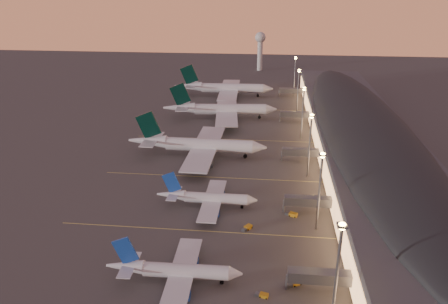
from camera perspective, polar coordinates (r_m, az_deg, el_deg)
ground at (r=142.74m, az=-2.77°, el=-9.19°), size 700.00×700.00×0.00m
airliner_narrow_south at (r=116.91m, az=-6.53°, el=-15.13°), size 35.52×31.64×12.72m
airliner_narrow_north at (r=150.70m, az=-2.24°, el=-6.02°), size 34.84×30.99×12.50m
airliner_wide_near at (r=193.25m, az=-3.54°, el=0.94°), size 61.89×56.19×19.85m
airliner_wide_mid at (r=246.61m, az=-0.49°, el=5.59°), size 64.08×58.65×20.49m
airliner_wide_far at (r=296.11m, az=-0.03°, el=8.34°), size 66.42×60.41×21.28m
terminal_building at (r=208.23m, az=17.47°, el=2.56°), size 56.35×255.00×17.46m
light_masts at (r=194.88m, az=10.66°, el=4.64°), size 2.20×217.20×25.90m
radar_tower at (r=384.71m, az=4.75°, el=13.80°), size 9.00×9.00×32.50m
lane_markings at (r=177.96m, az=-0.81°, el=-2.66°), size 90.00×180.36×0.00m
baggage_tug_a at (r=113.67m, az=5.02°, el=-18.12°), size 3.47×2.07×0.97m
baggage_tug_b at (r=118.12m, az=9.19°, el=-16.53°), size 4.13×3.34×1.17m
baggage_tug_c at (r=147.81m, az=8.84°, el=-8.05°), size 4.27×3.12×1.19m
baggage_tug_d at (r=138.99m, az=3.04°, el=-9.86°), size 3.48×4.03×1.16m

